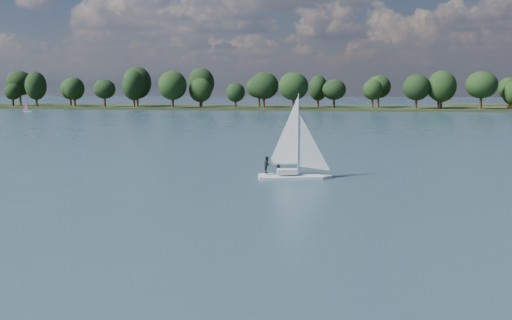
# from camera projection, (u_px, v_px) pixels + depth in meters

# --- Properties ---
(ground) EXTENTS (700.00, 700.00, 0.00)m
(ground) POSITION_uv_depth(u_px,v_px,m) (328.00, 131.00, 115.95)
(ground) COLOR #233342
(ground) RESTS_ON ground
(far_shore) EXTENTS (660.00, 40.00, 1.50)m
(far_shore) POSITION_uv_depth(u_px,v_px,m) (334.00, 109.00, 225.79)
(far_shore) COLOR black
(far_shore) RESTS_ON ground
(sailboat) EXTENTS (7.05, 3.43, 8.94)m
(sailboat) POSITION_uv_depth(u_px,v_px,m) (291.00, 154.00, 57.09)
(sailboat) COLOR silver
(sailboat) RESTS_ON ground
(dinghy_pink) EXTENTS (2.98, 1.84, 4.45)m
(dinghy_pink) POSITION_uv_depth(u_px,v_px,m) (27.00, 109.00, 201.40)
(dinghy_pink) COLOR white
(dinghy_pink) RESTS_ON ground
(treeline) EXTENTS (562.26, 74.02, 17.87)m
(treeline) POSITION_uv_depth(u_px,v_px,m) (310.00, 88.00, 222.20)
(treeline) COLOR black
(treeline) RESTS_ON ground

